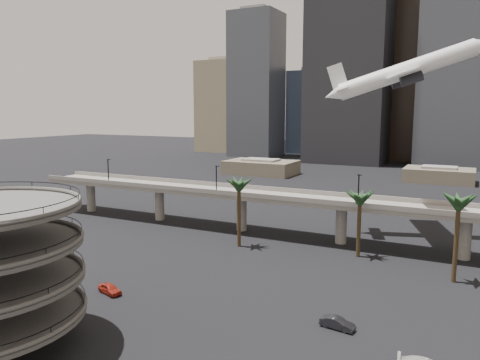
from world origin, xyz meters
The scene contains 7 objects.
overpass centered at (0.00, 55.00, 7.34)m, with size 130.00×9.30×14.70m.
palm_trees centered at (14.02, 44.65, 11.43)m, with size 42.40×10.40×14.00m.
low_buildings centered at (6.89, 142.30, 2.86)m, with size 135.00×27.50×6.80m.
skyline centered at (15.11, 217.08, 45.77)m, with size 269.00×86.00×125.13m.
airborne_jet centered at (19.81, 67.41, 33.82)m, with size 32.35×29.70×13.84m.
car_a centered at (-11.74, 14.50, 0.73)m, with size 1.72×4.27×1.45m, color #A12417.
car_b centered at (20.31, 18.64, 0.70)m, with size 1.48×4.24×1.40m, color black.
Camera 1 is at (33.95, -33.97, 26.11)m, focal length 35.00 mm.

